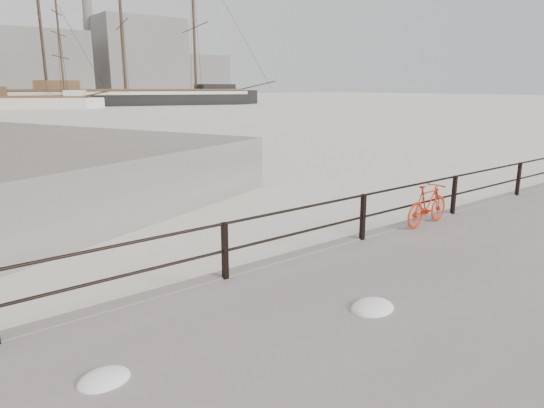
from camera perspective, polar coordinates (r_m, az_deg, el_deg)
ground at (r=13.57m, az=19.78°, el=-2.37°), size 400.00×400.00×0.00m
guardrail at (r=13.30m, az=20.61°, el=1.02°), size 28.00×0.10×1.00m
bicycle at (r=12.02m, az=17.84°, el=-0.08°), size 1.65×0.34×0.99m
barque_black at (r=97.06m, az=-16.68°, el=11.05°), size 62.05×34.37×33.48m
schooner_mid at (r=89.70m, az=-26.70°, el=10.01°), size 27.46×21.75×18.61m
industrial_west at (r=150.13m, az=-27.34°, el=14.32°), size 32.00×18.00×18.00m
industrial_mid at (r=165.78m, az=-15.48°, el=16.16°), size 26.00×20.00×24.00m
industrial_east at (r=180.40m, az=-9.10°, el=14.64°), size 20.00×16.00×14.00m
smokestack at (r=166.56m, az=-20.78°, el=19.23°), size 2.80×2.80×44.00m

